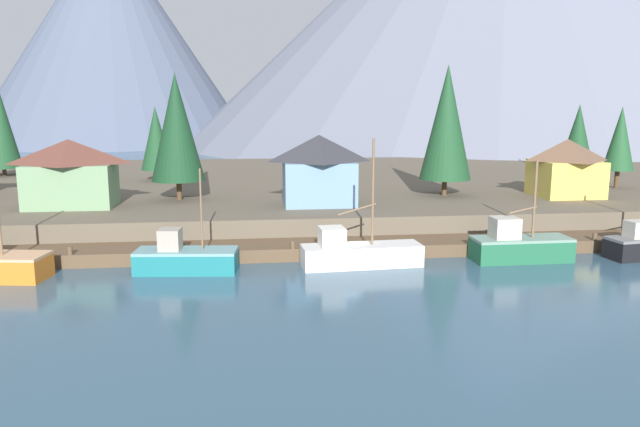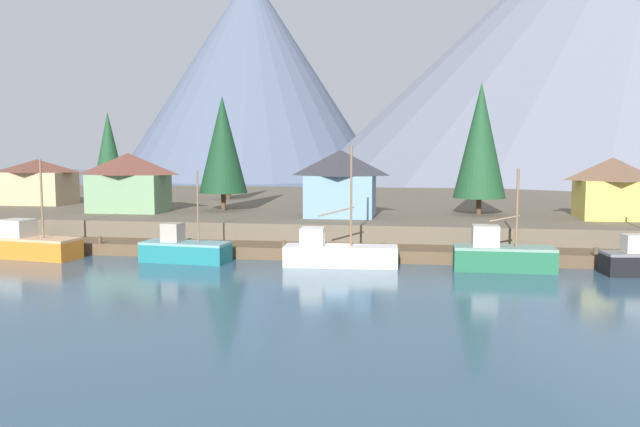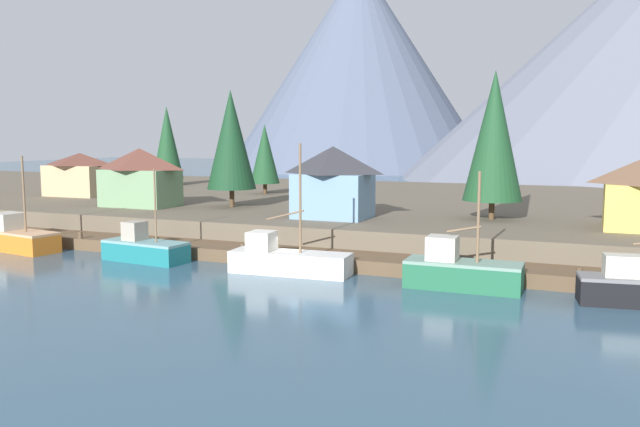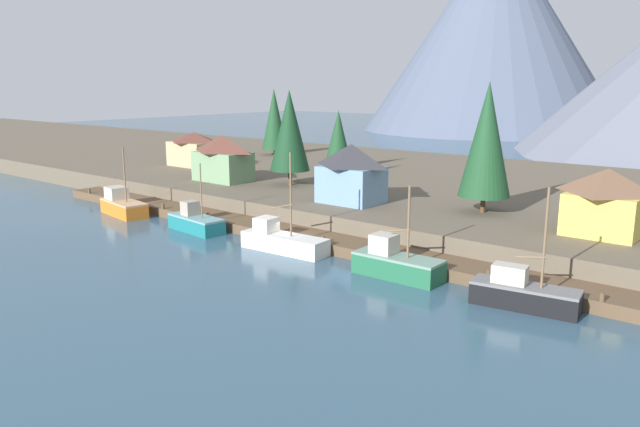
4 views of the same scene
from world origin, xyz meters
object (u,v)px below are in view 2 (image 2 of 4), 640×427
(house_tan, at_px, (38,181))
(conifer_near_right, at_px, (228,160))
(house_blue, at_px, (340,183))
(conifer_back_right, at_px, (223,145))
(fishing_boat_white, at_px, (337,253))
(conifer_back_left, at_px, (108,149))
(fishing_boat_teal, at_px, (184,250))
(house_yellow, at_px, (612,187))
(fishing_boat_orange, at_px, (33,244))
(fishing_boat_green, at_px, (501,255))
(conifer_mid_right, at_px, (480,140))
(house_green, at_px, (129,182))

(house_tan, xyz_separation_m, conifer_near_right, (19.85, 11.35, 2.40))
(house_blue, relative_size, conifer_back_right, 0.56)
(house_tan, relative_size, conifer_near_right, 0.90)
(fishing_boat_white, distance_m, conifer_back_right, 23.99)
(house_blue, xyz_separation_m, conifer_back_left, (-37.82, 27.70, 3.19))
(fishing_boat_teal, xyz_separation_m, house_yellow, (36.18, 15.11, 4.46))
(fishing_boat_orange, height_order, house_blue, house_blue)
(fishing_boat_white, xyz_separation_m, conifer_back_right, (-14.51, 17.12, 8.47))
(conifer_back_right, bearing_deg, fishing_boat_teal, -82.88)
(fishing_boat_teal, relative_size, conifer_back_left, 0.61)
(fishing_boat_orange, xyz_separation_m, conifer_back_left, (-13.81, 40.62, 7.81))
(conifer_back_left, height_order, conifer_back_right, conifer_back_right)
(fishing_boat_white, bearing_deg, conifer_back_left, 130.65)
(fishing_boat_orange, bearing_deg, fishing_boat_teal, 10.22)
(house_yellow, bearing_deg, fishing_boat_teal, -157.34)
(fishing_boat_teal, distance_m, conifer_near_right, 34.03)
(fishing_boat_white, bearing_deg, house_tan, 147.47)
(fishing_boat_teal, xyz_separation_m, house_blue, (10.96, 12.64, 4.81))
(fishing_boat_orange, height_order, house_yellow, house_yellow)
(fishing_boat_green, height_order, conifer_back_left, conifer_back_left)
(house_tan, bearing_deg, house_blue, -13.27)
(fishing_boat_orange, xyz_separation_m, house_tan, (-13.17, 21.69, 4.05))
(house_tan, height_order, conifer_mid_right, conifer_mid_right)
(fishing_boat_orange, bearing_deg, conifer_back_left, 117.78)
(fishing_boat_white, xyz_separation_m, house_green, (-23.62, 13.89, 4.62))
(house_blue, height_order, conifer_mid_right, conifer_mid_right)
(house_yellow, bearing_deg, conifer_mid_right, 171.02)
(house_blue, distance_m, house_tan, 38.20)
(house_yellow, distance_m, house_blue, 25.35)
(conifer_mid_right, distance_m, conifer_back_right, 26.43)
(conifer_near_right, relative_size, conifer_back_right, 0.74)
(fishing_boat_green, distance_m, conifer_mid_right, 18.87)
(house_yellow, distance_m, house_green, 47.46)
(conifer_near_right, bearing_deg, conifer_back_right, -74.82)
(house_green, bearing_deg, fishing_boat_orange, -97.12)
(fishing_boat_green, bearing_deg, fishing_boat_white, -179.80)
(fishing_boat_white, distance_m, house_blue, 13.49)
(house_tan, bearing_deg, conifer_back_right, -9.87)
(fishing_boat_white, distance_m, house_green, 27.79)
(house_yellow, bearing_deg, conifer_near_right, 157.47)
(house_tan, height_order, conifer_back_left, conifer_back_left)
(conifer_back_left, bearing_deg, house_tan, -88.05)
(conifer_back_left, bearing_deg, fishing_boat_orange, -71.22)
(house_blue, relative_size, conifer_mid_right, 0.52)
(conifer_mid_right, bearing_deg, fishing_boat_white, -125.19)
(house_tan, bearing_deg, conifer_back_left, 91.95)
(fishing_boat_teal, bearing_deg, fishing_boat_green, 6.47)
(conifer_mid_right, bearing_deg, conifer_back_left, 155.46)
(fishing_boat_teal, height_order, house_green, house_green)
(house_yellow, relative_size, house_green, 0.79)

